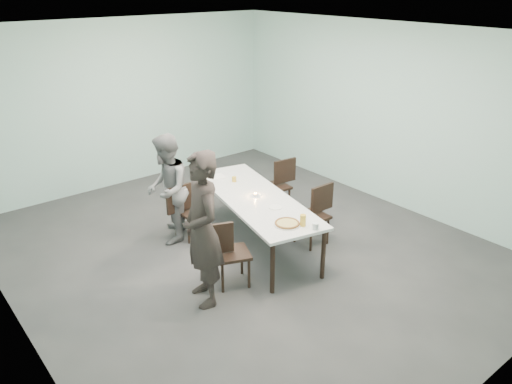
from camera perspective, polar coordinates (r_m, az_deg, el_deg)
ground at (r=7.25m, az=-1.39°, el=-6.60°), size 7.00×7.00×0.00m
room_shell at (r=6.48m, az=-1.56°, el=9.11°), size 6.02×7.02×3.01m
table at (r=7.10m, az=-0.11°, el=-0.96°), size 1.44×2.73×0.75m
chair_near_left at (r=6.26m, az=-3.47°, el=-6.56°), size 0.65×0.55×0.87m
chair_far_left at (r=7.42m, az=-7.99°, el=-1.72°), size 0.62×0.44×0.87m
chair_near_right at (r=7.30m, az=6.89°, el=-2.12°), size 0.61×0.43×0.87m
chair_far_right at (r=8.27m, az=2.67°, el=1.19°), size 0.63×0.47×0.87m
diner_near at (r=5.77m, az=-6.16°, el=-4.34°), size 0.61×0.78×1.90m
diner_far at (r=7.30m, az=-10.12°, el=0.32°), size 0.95×0.99×1.62m
pizza at (r=6.29m, az=3.57°, el=-3.61°), size 0.34×0.34×0.04m
side_plate at (r=6.75m, az=2.23°, el=-1.75°), size 0.18×0.18×0.01m
beer_glass at (r=6.26m, az=5.39°, el=-3.25°), size 0.08×0.08×0.15m
water_tumbler at (r=6.20m, az=6.80°, el=-3.91°), size 0.08×0.08×0.09m
tealight at (r=7.09m, az=-0.10°, el=-0.34°), size 0.06×0.06×0.05m
amber_tumbler at (r=7.60m, az=-2.51°, el=1.47°), size 0.07×0.07×0.08m
menu at (r=7.81m, az=-4.72°, el=1.74°), size 0.34×0.28×0.01m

